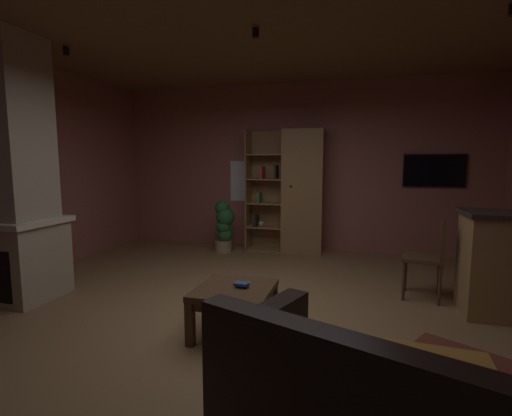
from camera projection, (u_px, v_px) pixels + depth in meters
The scene contains 14 objects.
floor at pixel (245, 318), 3.72m from camera, with size 6.41×6.16×0.02m, color olive.
wall_back at pixel (297, 168), 6.51m from camera, with size 6.53×0.06×2.87m, color #9E5B56.
ceiling at pixel (244, 12), 3.36m from camera, with size 6.41×6.16×0.02m, color brown.
window_pane_back at pixel (249, 181), 6.74m from camera, with size 0.70×0.01×0.73m, color white.
stone_fireplace at pixel (11, 184), 4.11m from camera, with size 0.95×0.81×2.87m.
bookshelf_cabinet at pixel (298, 192), 6.29m from camera, with size 1.30×0.41×2.07m.
coffee_table at pixel (234, 297), 3.30m from camera, with size 0.66×0.68×0.44m.
table_book_0 at pixel (243, 284), 3.35m from camera, with size 0.13×0.08×0.02m, color beige.
table_book_1 at pixel (241, 284), 3.28m from camera, with size 0.12×0.08×0.02m, color #2D4C8C.
dining_chair at pixel (431, 253), 4.16m from camera, with size 0.48×0.48×0.92m.
potted_floor_plant at pixel (224, 225), 6.37m from camera, with size 0.34×0.32×0.89m.
wall_mounted_tv at pixel (434, 171), 5.88m from camera, with size 0.92×0.06×0.52m.
track_light_spot_0 at pixel (66, 51), 4.28m from camera, with size 0.07×0.07×0.09m, color black.
track_light_spot_1 at pixel (256, 33), 3.68m from camera, with size 0.07×0.07×0.09m, color black.
Camera 1 is at (1.05, -3.40, 1.54)m, focal length 26.16 mm.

